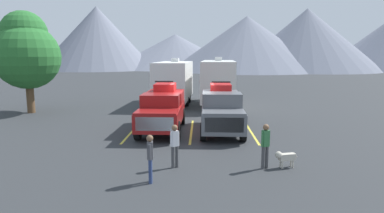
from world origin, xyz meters
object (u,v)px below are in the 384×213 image
object	(u,v)px
person_b	(265,143)
pickup_truck_b	(221,109)
person_a	(175,143)
person_c	(150,155)
camper_trailer_b	(218,80)
camper_trailer_a	(174,80)
dog	(284,157)
pickup_truck_a	(163,108)

from	to	relation	value
person_b	pickup_truck_b	bearing A→B (deg)	102.35
person_a	person_c	xyz separation A→B (m)	(-0.68, -1.44, -0.01)
camper_trailer_b	person_a	world-z (taller)	camper_trailer_b
camper_trailer_b	pickup_truck_b	bearing A→B (deg)	-91.81
person_b	person_c	size ratio (longest dim) A/B	1.04
camper_trailer_a	person_c	distance (m)	16.75
dog	pickup_truck_b	bearing A→B (deg)	109.22
pickup_truck_a	person_a	world-z (taller)	pickup_truck_a
dog	person_c	bearing A→B (deg)	-162.19
pickup_truck_b	dog	bearing A→B (deg)	-70.78
person_b	dog	bearing A→B (deg)	5.06
dog	pickup_truck_a	bearing A→B (deg)	131.35
person_b	person_c	distance (m)	4.26
pickup_truck_a	person_a	bearing A→B (deg)	-79.16
pickup_truck_a	camper_trailer_a	world-z (taller)	camper_trailer_a
dog	camper_trailer_b	bearing A→B (deg)	96.57
pickup_truck_b	camper_trailer_a	distance (m)	10.10
pickup_truck_a	camper_trailer_b	bearing A→B (deg)	68.44
pickup_truck_b	person_c	size ratio (longest dim) A/B	3.26
pickup_truck_b	person_b	world-z (taller)	pickup_truck_b
pickup_truck_a	person_a	distance (m)	6.09
pickup_truck_b	dog	xyz separation A→B (m)	(1.98, -5.69, -0.79)
pickup_truck_a	person_c	bearing A→B (deg)	-86.45
dog	person_b	bearing A→B (deg)	-174.94
camper_trailer_b	person_a	bearing A→B (deg)	-99.01
camper_trailer_a	pickup_truck_a	bearing A→B (deg)	-89.05
camper_trailer_a	person_c	size ratio (longest dim) A/B	4.98
pickup_truck_b	person_c	xyz separation A→B (m)	(-2.75, -7.21, -0.29)
camper_trailer_a	person_a	world-z (taller)	camper_trailer_a
person_c	person_a	bearing A→B (deg)	64.64
camper_trailer_b	person_b	size ratio (longest dim) A/B	5.01
camper_trailer_a	person_b	xyz separation A→B (m)	(4.62, -15.24, -1.05)
pickup_truck_a	pickup_truck_b	world-z (taller)	same
person_b	dog	distance (m)	0.90
person_a	pickup_truck_a	bearing A→B (deg)	100.84
camper_trailer_a	camper_trailer_b	world-z (taller)	camper_trailer_b
camper_trailer_b	person_c	size ratio (longest dim) A/B	5.19
camper_trailer_b	dog	bearing A→B (deg)	-83.43
camper_trailer_b	person_b	xyz separation A→B (m)	(0.97, -14.80, -1.10)
pickup_truck_b	camper_trailer_a	world-z (taller)	camper_trailer_a
person_c	pickup_truck_a	bearing A→B (deg)	93.55
person_a	person_c	size ratio (longest dim) A/B	1.01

